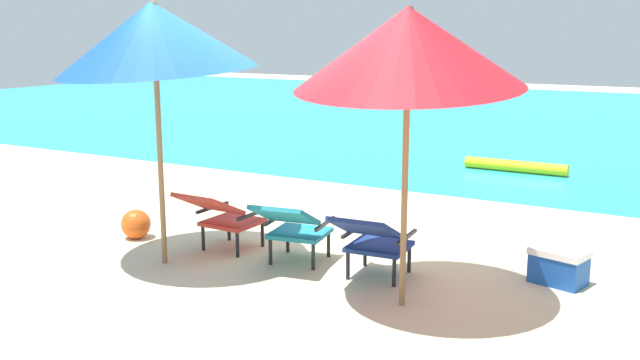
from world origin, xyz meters
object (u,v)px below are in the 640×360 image
beach_ball (136,224)px  cooler_box (559,266)px  swim_buoy (515,166)px  lounge_chair_center (293,225)px  lounge_chair_right (373,238)px  beach_umbrella_left (154,37)px  beach_umbrella_right (408,48)px  lounge_chair_left (222,214)px

beach_ball → cooler_box: (4.26, 0.78, 0.00)m
swim_buoy → lounge_chair_center: lounge_chair_center is taller
lounge_chair_right → beach_umbrella_left: bearing=-165.6°
beach_umbrella_right → beach_ball: size_ratio=7.77×
beach_umbrella_right → beach_ball: beach_umbrella_right is taller
beach_umbrella_left → lounge_chair_center: bearing=25.1°
lounge_chair_right → beach_ball: bearing=-179.7°
lounge_chair_left → beach_umbrella_left: beach_umbrella_left is taller
beach_umbrella_right → cooler_box: (1.01, 1.15, -1.92)m
swim_buoy → lounge_chair_center: 5.65m
swim_buoy → lounge_chair_left: (-1.52, -5.60, 0.31)m
lounge_chair_left → lounge_chair_center: bearing=-0.4°
swim_buoy → lounge_chair_right: bearing=-88.4°
swim_buoy → beach_ball: beach_ball is taller
lounge_chair_left → lounge_chair_center: size_ratio=0.95×
swim_buoy → lounge_chair_center: (-0.68, -5.60, 0.31)m
swim_buoy → lounge_chair_right: 5.64m
beach_umbrella_right → lounge_chair_left: bearing=169.0°
beach_umbrella_left → beach_ball: size_ratio=7.96×
lounge_chair_center → beach_umbrella_right: (1.29, -0.41, 1.68)m
lounge_chair_left → beach_umbrella_left: 1.85m
lounge_chair_left → cooler_box: 3.24m
lounge_chair_left → beach_ball: lounge_chair_left is taller
beach_umbrella_left → beach_ball: bearing=149.3°
beach_umbrella_left → beach_umbrella_right: (2.42, 0.12, -0.07)m
beach_umbrella_left → cooler_box: 4.16m
lounge_chair_right → beach_umbrella_right: 1.78m
beach_umbrella_right → cooler_box: bearing=48.6°
beach_ball → beach_umbrella_right: bearing=-6.5°
lounge_chair_left → cooler_box: size_ratio=1.67×
swim_buoy → lounge_chair_left: size_ratio=1.79×
beach_umbrella_left → cooler_box: (3.43, 1.27, -1.99)m
lounge_chair_center → cooler_box: lounge_chair_center is taller
lounge_chair_right → beach_ball: lounge_chair_right is taller
swim_buoy → beach_umbrella_right: bearing=-84.2°
beach_umbrella_left → cooler_box: size_ratio=4.73×
lounge_chair_center → beach_ball: 1.97m
beach_umbrella_left → cooler_box: bearing=20.3°
lounge_chair_center → beach_ball: bearing=-178.9°
cooler_box → lounge_chair_right: bearing=-152.4°
lounge_chair_left → beach_ball: size_ratio=2.82×
lounge_chair_center → beach_umbrella_right: size_ratio=0.38×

